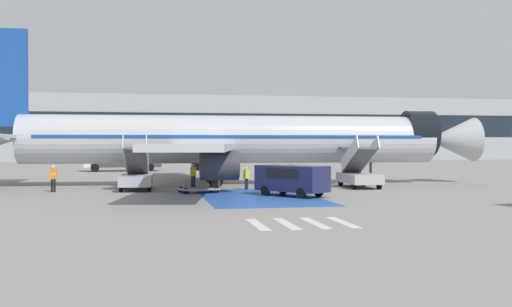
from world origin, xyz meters
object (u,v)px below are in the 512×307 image
(ground_crew_0, at_px, (53,177))
(terminal_building, at_px, (211,129))
(airliner, at_px, (224,139))
(boarding_stairs_aft, at_px, (136,176))
(service_van_0, at_px, (292,178))
(ground_crew_1, at_px, (193,174))
(ground_crew_3, at_px, (291,174))
(ground_crew_2, at_px, (246,177))
(boarding_stairs_forward, at_px, (359,175))
(fuel_tanker, at_px, (124,156))
(baggage_cart, at_px, (199,189))

(ground_crew_0, distance_m, terminal_building, 79.02)
(airliner, bearing_deg, boarding_stairs_aft, -56.04)
(boarding_stairs_aft, bearing_deg, service_van_0, -33.52)
(ground_crew_1, height_order, ground_crew_3, ground_crew_1)
(boarding_stairs_aft, relative_size, ground_crew_1, 2.97)
(ground_crew_3, bearing_deg, ground_crew_2, 28.00)
(service_van_0, distance_m, ground_crew_0, 16.21)
(boarding_stairs_forward, xyz_separation_m, ground_crew_2, (-8.55, -0.40, -0.05))
(service_van_0, relative_size, ground_crew_2, 2.97)
(boarding_stairs_forward, bearing_deg, fuel_tanker, 122.76)
(baggage_cart, height_order, ground_crew_1, ground_crew_1)
(boarding_stairs_forward, relative_size, ground_crew_0, 2.92)
(airliner, xyz_separation_m, boarding_stairs_aft, (-6.75, -4.18, -2.65))
(boarding_stairs_aft, height_order, baggage_cart, boarding_stairs_aft)
(boarding_stairs_forward, height_order, fuel_tanker, boarding_stairs_forward)
(fuel_tanker, bearing_deg, baggage_cart, -175.44)
(fuel_tanker, height_order, ground_crew_0, fuel_tanker)
(service_van_0, xyz_separation_m, ground_crew_1, (-5.45, 8.39, -0.12))
(service_van_0, relative_size, ground_crew_0, 2.64)
(ground_crew_2, distance_m, ground_crew_3, 4.42)
(airliner, bearing_deg, terminal_building, 176.81)
(boarding_stairs_forward, xyz_separation_m, ground_crew_3, (-4.75, 1.84, 0.03))
(ground_crew_3, bearing_deg, boarding_stairs_forward, 156.33)
(airliner, relative_size, ground_crew_2, 26.27)
(ground_crew_0, height_order, ground_crew_2, ground_crew_0)
(service_van_0, bearing_deg, ground_crew_1, -94.09)
(baggage_cart, distance_m, ground_crew_3, 8.69)
(fuel_tanker, relative_size, baggage_cart, 3.23)
(ground_crew_1, bearing_deg, service_van_0, -45.86)
(baggage_cart, relative_size, ground_crew_0, 1.56)
(service_van_0, bearing_deg, fuel_tanker, -109.86)
(fuel_tanker, distance_m, ground_crew_2, 32.62)
(boarding_stairs_forward, xyz_separation_m, ground_crew_0, (-21.74, -0.24, 0.08))
(boarding_stairs_forward, distance_m, service_van_0, 9.16)
(boarding_stairs_aft, distance_m, ground_crew_1, 4.38)
(boarding_stairs_forward, relative_size, ground_crew_1, 2.97)
(service_van_0, bearing_deg, ground_crew_3, -140.58)
(fuel_tanker, bearing_deg, ground_crew_1, -173.74)
(boarding_stairs_forward, xyz_separation_m, fuel_tanker, (-18.17, 30.76, 0.85))
(boarding_stairs_aft, xyz_separation_m, ground_crew_2, (7.69, -1.02, -0.05))
(boarding_stairs_forward, height_order, boarding_stairs_aft, boarding_stairs_aft)
(boarding_stairs_forward, relative_size, boarding_stairs_aft, 1.00)
(boarding_stairs_forward, bearing_deg, airliner, 155.37)
(boarding_stairs_forward, relative_size, baggage_cart, 1.87)
(fuel_tanker, height_order, baggage_cart, fuel_tanker)
(boarding_stairs_aft, xyz_separation_m, ground_crew_3, (11.50, 1.22, 0.03))
(ground_crew_0, bearing_deg, boarding_stairs_aft, 7.12)
(boarding_stairs_forward, xyz_separation_m, service_van_0, (-6.69, -6.25, 0.18))
(fuel_tanker, xyz_separation_m, ground_crew_3, (13.42, -28.91, -0.82))
(boarding_stairs_forward, height_order, ground_crew_2, boarding_stairs_forward)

